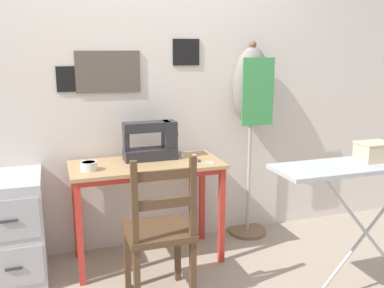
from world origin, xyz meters
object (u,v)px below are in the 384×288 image
dress_form (251,98)px  storage_box (374,151)px  filing_cabinet (14,228)px  thread_spool_mid_table (194,157)px  wooden_chair (159,232)px  sewing_machine (153,142)px  ironing_board (372,170)px  scissors (203,162)px  fabric_bowl (89,166)px  thread_spool_near_machine (181,154)px

dress_form → storage_box: bearing=-74.6°
filing_cabinet → storage_box: 2.36m
filing_cabinet → thread_spool_mid_table: bearing=-2.7°
wooden_chair → sewing_machine: bearing=79.4°
sewing_machine → filing_cabinet: size_ratio=0.56×
sewing_machine → ironing_board: size_ratio=0.32×
scissors → ironing_board: 1.12m
sewing_machine → scissors: (0.32, -0.20, -0.13)m
thread_spool_mid_table → filing_cabinet: bearing=177.3°
storage_box → wooden_chair: bearing=165.1°
scissors → thread_spool_mid_table: thread_spool_mid_table is taller
thread_spool_mid_table → wooden_chair: bearing=-127.7°
scissors → ironing_board: size_ratio=0.10×
sewing_machine → ironing_board: bearing=-42.1°
scissors → dress_form: dress_form is taller
storage_box → filing_cabinet: bearing=156.8°
filing_cabinet → dress_form: bearing=5.1°
fabric_bowl → scissors: (0.80, -0.03, -0.03)m
thread_spool_near_machine → filing_cabinet: size_ratio=0.06×
thread_spool_mid_table → ironing_board: size_ratio=0.03×
sewing_machine → filing_cabinet: (-0.98, -0.06, -0.52)m
fabric_bowl → wooden_chair: bearing=-53.0°
thread_spool_mid_table → wooden_chair: 0.72m
thread_spool_near_machine → wooden_chair: wooden_chair is taller
scissors → filing_cabinet: bearing=174.2°
ironing_board → storage_box: storage_box is taller
fabric_bowl → ironing_board: 1.79m
filing_cabinet → thread_spool_near_machine: bearing=3.1°
thread_spool_mid_table → storage_box: 1.21m
sewing_machine → storage_box: 1.49m
sewing_machine → thread_spool_near_machine: (0.22, -0.00, -0.11)m
ironing_board → filing_cabinet: bearing=155.9°
sewing_machine → dress_form: (0.83, 0.10, 0.28)m
thread_spool_near_machine → filing_cabinet: thread_spool_near_machine is taller
filing_cabinet → dress_form: (1.81, 0.16, 0.80)m
thread_spool_near_machine → ironing_board: ironing_board is taller
fabric_bowl → dress_form: bearing=11.2°
filing_cabinet → dress_form: 1.99m
thread_spool_mid_table → ironing_board: bearing=-46.5°
wooden_chair → filing_cabinet: wooden_chair is taller
sewing_machine → scissors: 0.40m
thread_spool_mid_table → thread_spool_near_machine: bearing=115.5°
filing_cabinet → scissors: bearing=-5.8°
thread_spool_near_machine → dress_form: size_ratio=0.03×
sewing_machine → dress_form: size_ratio=0.25×
sewing_machine → scissors: size_ratio=3.34×
wooden_chair → dress_form: 1.39m
scissors → thread_spool_mid_table: 0.09m
dress_form → thread_spool_mid_table: bearing=-158.4°
sewing_machine → fabric_bowl: (-0.48, -0.16, -0.10)m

